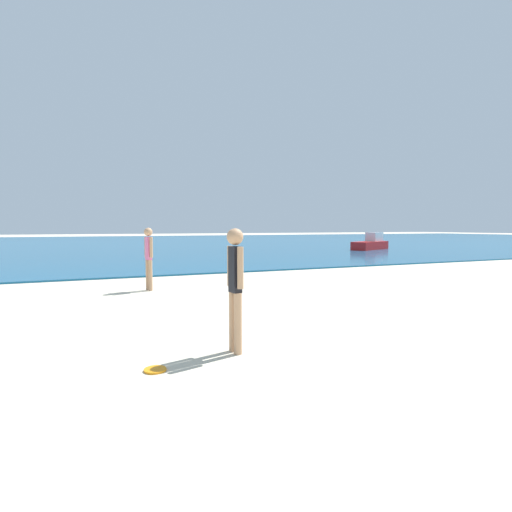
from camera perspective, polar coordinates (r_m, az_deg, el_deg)
name	(u,v)px	position (r m, az deg, el deg)	size (l,w,h in m)	color
water	(114,243)	(43.60, -19.54, 1.78)	(160.00, 60.00, 0.06)	#14567F
person_standing	(235,283)	(5.25, -2.98, -3.81)	(0.22, 0.38, 1.65)	tan
frisbee	(155,370)	(4.95, -14.19, -15.45)	(0.26, 0.26, 0.03)	orange
person_distant	(149,255)	(10.79, -15.06, 0.15)	(0.22, 0.36, 1.64)	tan
boat_near	(371,244)	(29.72, 16.07, 1.72)	(3.72, 2.52, 1.21)	red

